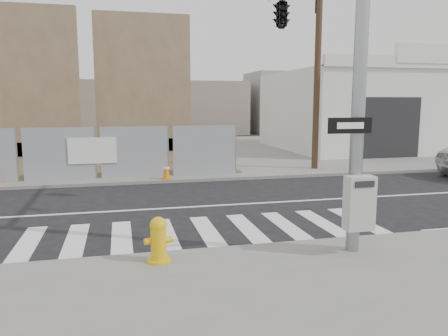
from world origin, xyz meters
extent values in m
plane|color=black|center=(0.00, 0.00, 0.00)|extent=(100.00, 100.00, 0.00)
cube|color=slate|center=(0.00, 14.00, 0.06)|extent=(50.00, 20.00, 0.12)
cylinder|color=gray|center=(2.50, -4.80, 3.62)|extent=(0.26, 0.26, 7.00)
cube|color=#B2B2AF|center=(2.45, -5.08, 1.15)|extent=(0.55, 0.30, 1.05)
cube|color=black|center=(2.25, -4.96, 2.62)|extent=(0.90, 0.03, 0.30)
cube|color=silver|center=(2.25, -4.98, 2.62)|extent=(0.55, 0.01, 0.12)
imported|color=black|center=(2.50, -0.60, 5.57)|extent=(0.53, 2.48, 1.00)
cylinder|color=gray|center=(8.00, 4.60, 2.72)|extent=(0.12, 0.12, 5.20)
imported|color=black|center=(8.00, 4.60, 5.22)|extent=(0.16, 0.20, 1.00)
cube|color=brown|center=(-7.00, 13.00, 4.12)|extent=(6.00, 0.50, 8.00)
cube|color=brown|center=(-7.00, 13.40, 0.52)|extent=(6.00, 1.30, 0.80)
cube|color=brown|center=(-0.50, 14.00, 4.12)|extent=(5.50, 0.50, 8.00)
cube|color=brown|center=(-0.50, 14.40, 0.52)|extent=(5.50, 1.30, 0.80)
cube|color=silver|center=(14.00, 13.00, 2.52)|extent=(12.00, 10.00, 4.80)
cube|color=silver|center=(14.00, 8.00, 5.12)|extent=(12.00, 0.30, 0.60)
cube|color=silver|center=(14.00, 7.95, 5.57)|extent=(4.00, 0.30, 1.00)
cube|color=black|center=(12.00, 7.98, 1.72)|extent=(3.40, 0.06, 3.20)
cylinder|color=#453120|center=(6.50, 5.50, 5.12)|extent=(0.28, 0.28, 10.00)
cylinder|color=#E2AE0C|center=(-1.33, -4.55, 0.14)|extent=(0.56, 0.56, 0.04)
cylinder|color=#E2AE0C|center=(-1.33, -4.55, 0.46)|extent=(0.37, 0.37, 0.67)
sphere|color=#E2AE0C|center=(-1.33, -4.55, 0.81)|extent=(0.31, 0.31, 0.31)
cylinder|color=#E2AE0C|center=(-1.51, -4.55, 0.52)|extent=(0.19, 0.16, 0.12)
cylinder|color=#E2AE0C|center=(-1.15, -4.55, 0.52)|extent=(0.19, 0.16, 0.12)
cube|color=orange|center=(-0.27, 4.22, 0.13)|extent=(0.42, 0.42, 0.03)
cone|color=orange|center=(-0.27, 4.22, 0.46)|extent=(0.37, 0.37, 0.67)
cylinder|color=silver|center=(-0.27, 4.22, 0.55)|extent=(0.26, 0.26, 0.08)
camera|label=1|loc=(-1.96, -12.39, 3.05)|focal=35.00mm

